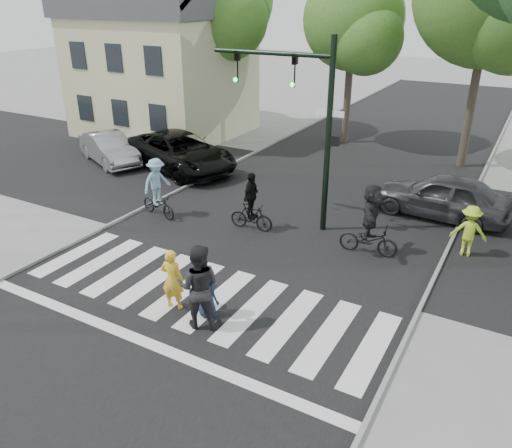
{
  "coord_description": "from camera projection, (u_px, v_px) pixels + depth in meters",
  "views": [
    {
      "loc": [
        6.6,
        -7.75,
        6.93
      ],
      "look_at": [
        0.5,
        3.0,
        1.3
      ],
      "focal_mm": 35.0,
      "sensor_mm": 36.0,
      "label": 1
    }
  ],
  "objects": [
    {
      "name": "ground",
      "position": [
        176.0,
        314.0,
        11.97
      ],
      "size": [
        120.0,
        120.0,
        0.0
      ],
      "primitive_type": "plane",
      "color": "gray",
      "rests_on": "ground"
    },
    {
      "name": "road_stem",
      "position": [
        273.0,
        235.0,
        15.93
      ],
      "size": [
        10.0,
        70.0,
        0.01
      ],
      "primitive_type": "cube",
      "color": "black",
      "rests_on": "ground"
    },
    {
      "name": "road_cross",
      "position": [
        311.0,
        204.0,
        18.3
      ],
      "size": [
        70.0,
        10.0,
        0.01
      ],
      "primitive_type": "cube",
      "color": "black",
      "rests_on": "ground"
    },
    {
      "name": "curb_left",
      "position": [
        151.0,
        204.0,
        18.18
      ],
      "size": [
        0.1,
        70.0,
        0.1
      ],
      "primitive_type": "cube",
      "color": "gray",
      "rests_on": "ground"
    },
    {
      "name": "curb_right",
      "position": [
        436.0,
        273.0,
        13.65
      ],
      "size": [
        0.1,
        70.0,
        0.1
      ],
      "primitive_type": "cube",
      "color": "gray",
      "rests_on": "ground"
    },
    {
      "name": "crosswalk",
      "position": [
        193.0,
        300.0,
        12.49
      ],
      "size": [
        10.0,
        3.85,
        0.01
      ],
      "color": "silver",
      "rests_on": "ground"
    },
    {
      "name": "traffic_signal",
      "position": [
        304.0,
        107.0,
        15.1
      ],
      "size": [
        4.45,
        0.29,
        6.0
      ],
      "color": "black",
      "rests_on": "ground"
    },
    {
      "name": "bg_tree_0",
      "position": [
        151.0,
        12.0,
        28.26
      ],
      "size": [
        5.46,
        5.2,
        8.97
      ],
      "color": "brown",
      "rests_on": "ground"
    },
    {
      "name": "bg_tree_1",
      "position": [
        220.0,
        3.0,
        25.37
      ],
      "size": [
        6.09,
        5.8,
        9.8
      ],
      "color": "brown",
      "rests_on": "ground"
    },
    {
      "name": "bg_tree_2",
      "position": [
        357.0,
        24.0,
        23.52
      ],
      "size": [
        5.04,
        4.8,
        8.4
      ],
      "color": "brown",
      "rests_on": "ground"
    },
    {
      "name": "house",
      "position": [
        162.0,
        62.0,
        26.62
      ],
      "size": [
        8.4,
        8.1,
        8.82
      ],
      "color": "beige",
      "rests_on": "ground"
    },
    {
      "name": "pedestrian_woman",
      "position": [
        172.0,
        279.0,
        11.92
      ],
      "size": [
        0.64,
        0.49,
        1.57
      ],
      "primitive_type": "imported",
      "rotation": [
        0.0,
        0.0,
        3.35
      ],
      "color": "yellow",
      "rests_on": "ground"
    },
    {
      "name": "pedestrian_child",
      "position": [
        207.0,
        292.0,
        11.65
      ],
      "size": [
        0.76,
        0.62,
        1.33
      ],
      "primitive_type": "imported",
      "rotation": [
        0.0,
        0.0,
        2.79
      ],
      "color": "#182434",
      "rests_on": "ground"
    },
    {
      "name": "pedestrian_adult",
      "position": [
        199.0,
        286.0,
        11.18
      ],
      "size": [
        1.21,
        1.09,
        2.05
      ],
      "primitive_type": "imported",
      "rotation": [
        0.0,
        0.0,
        3.53
      ],
      "color": "black",
      "rests_on": "ground"
    },
    {
      "name": "cyclist_left",
      "position": [
        158.0,
        192.0,
        16.99
      ],
      "size": [
        1.71,
        1.16,
        2.06
      ],
      "color": "black",
      "rests_on": "ground"
    },
    {
      "name": "cyclist_mid",
      "position": [
        251.0,
        207.0,
        16.02
      ],
      "size": [
        1.51,
        0.93,
        1.93
      ],
      "color": "black",
      "rests_on": "ground"
    },
    {
      "name": "cyclist_right",
      "position": [
        370.0,
        224.0,
        14.41
      ],
      "size": [
        1.76,
        1.64,
        2.17
      ],
      "color": "black",
      "rests_on": "ground"
    },
    {
      "name": "car_suv",
      "position": [
        180.0,
        152.0,
        21.69
      ],
      "size": [
        6.31,
        4.34,
        1.6
      ],
      "primitive_type": "imported",
      "rotation": [
        0.0,
        0.0,
        1.25
      ],
      "color": "black",
      "rests_on": "ground"
    },
    {
      "name": "car_silver",
      "position": [
        109.0,
        148.0,
        22.61
      ],
      "size": [
        4.35,
        3.01,
        1.36
      ],
      "primitive_type": "imported",
      "rotation": [
        0.0,
        0.0,
        1.15
      ],
      "color": "gray",
      "rests_on": "ground"
    },
    {
      "name": "car_grey",
      "position": [
        442.0,
        196.0,
        16.98
      ],
      "size": [
        4.63,
        2.14,
        1.54
      ],
      "primitive_type": "imported",
      "rotation": [
        0.0,
        0.0,
        -1.64
      ],
      "color": "#35363B",
      "rests_on": "ground"
    },
    {
      "name": "bystander_hivis",
      "position": [
        469.0,
        231.0,
        14.41
      ],
      "size": [
        1.07,
        0.72,
        1.55
      ],
      "primitive_type": "imported",
      "rotation": [
        0.0,
        0.0,
        3.29
      ],
      "color": "#B3D729",
      "rests_on": "ground"
    }
  ]
}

